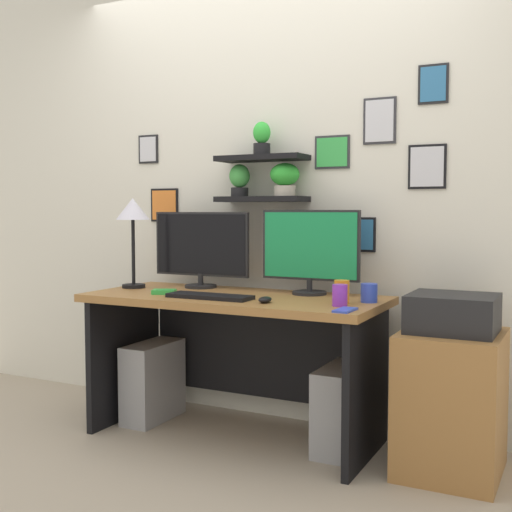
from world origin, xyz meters
The scene contains 17 objects.
ground_plane centered at (0.00, 0.00, 0.00)m, with size 8.00×8.00×0.00m, color tan.
back_wall_assembly centered at (0.00, 0.44, 1.35)m, with size 4.40×0.24×2.70m.
desk centered at (0.00, 0.05, 0.54)m, with size 1.54×0.68×0.75m.
monitor_left centered at (-0.33, 0.22, 0.98)m, with size 0.60×0.18×0.43m.
monitor_right centered at (0.33, 0.22, 0.98)m, with size 0.54×0.18×0.44m.
keyboard centered at (-0.05, -0.16, 0.76)m, with size 0.44×0.14×0.02m, color black.
computer_mouse centered at (0.26, -0.18, 0.77)m, with size 0.06×0.09×0.03m, color black.
desk_lamp centered at (-0.67, 0.03, 1.16)m, with size 0.19×0.19×0.51m.
cell_phone centered at (0.69, -0.25, 0.76)m, with size 0.07×0.14×0.01m, color blue.
coffee_mug centered at (0.70, 0.06, 0.80)m, with size 0.08×0.08×0.09m, color blue.
pen_cup centered at (0.61, -0.12, 0.80)m, with size 0.07×0.07×0.10m, color purple.
scissors_tray centered at (-0.36, -0.12, 0.76)m, with size 0.12×0.08×0.02m, color green.
water_cup centered at (0.59, -0.03, 0.81)m, with size 0.07×0.07×0.11m, color orange.
drawer_cabinet centered at (1.09, 0.04, 0.32)m, with size 0.44×0.50×0.64m, color #9E6B38.
printer centered at (1.09, 0.04, 0.73)m, with size 0.38×0.34×0.17m, color black.
computer_tower_left centered at (-0.55, 0.05, 0.22)m, with size 0.18×0.40×0.44m, color #99999E.
computer_tower_right centered at (0.56, 0.07, 0.21)m, with size 0.18×0.40×0.42m, color #99999E.
Camera 1 is at (1.62, -2.97, 1.19)m, focal length 46.14 mm.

